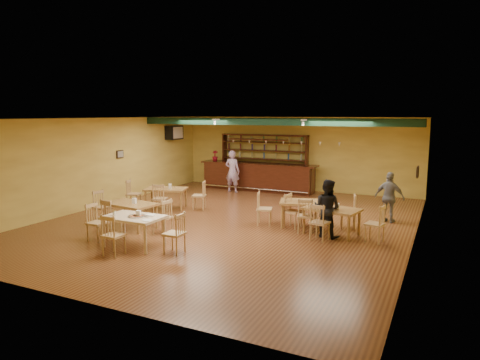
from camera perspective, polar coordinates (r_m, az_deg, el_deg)
The scene contains 23 objects.
floor at distance 12.82m, azimuth -1.15°, elevation -5.46°, with size 12.00×12.00×0.00m, color #582F19.
ceiling_beam at distance 14.98m, azimuth 3.69°, elevation 7.68°, with size 10.00×0.30×0.25m, color black.
track_rail_left at distance 16.27m, azimuth -1.45°, elevation 8.02°, with size 0.05×2.50×0.05m, color silver.
track_rail_right at distance 15.09m, azimuth 9.54°, elevation 7.85°, with size 0.05×2.50×0.05m, color silver.
ac_unit at distance 18.51m, azimuth -8.65°, elevation 6.19°, with size 0.34×0.70×0.48m, color silver.
picture_left at distance 16.13m, azimuth -15.51°, elevation 3.29°, with size 0.04×0.34×0.28m, color black.
picture_right at distance 11.70m, azimuth 22.32°, elevation 0.99°, with size 0.04×0.34×0.28m, color black.
bar_counter at distance 17.86m, azimuth 2.37°, elevation 0.43°, with size 4.92×0.85×1.13m, color #33150A.
back_bar_hutch at distance 18.36m, azimuth 3.15°, elevation 2.46°, with size 3.80×0.40×2.28m, color #33150A.
poinsettia at distance 18.65m, azimuth -3.31°, elevation 3.21°, with size 0.25×0.25×0.44m, color maroon.
dining_table_a at distance 14.72m, azimuth -9.69°, elevation -2.37°, with size 1.35×0.81×0.68m, color brown.
dining_table_b at distance 12.35m, azimuth 8.61°, elevation -4.40°, with size 1.43×0.86×0.71m, color brown.
dining_table_c at distance 12.38m, azimuth -14.14°, elevation -4.55°, with size 1.42×0.85×0.71m, color brown.
dining_table_d at distance 11.65m, azimuth 11.92°, elevation -5.33°, with size 1.40×0.84×0.70m, color brown.
near_table at distance 10.67m, azimuth -13.76°, elevation -6.57°, with size 1.39×0.89×0.74m, color beige.
pizza_tray at distance 10.52m, azimuth -13.42°, elevation -4.65°, with size 0.40×0.40×0.01m, color silver.
parmesan_shaker at distance 10.75m, azimuth -16.19°, elevation -4.22°, with size 0.07×0.07×0.11m, color #EAE5C6.
napkin_stack at distance 10.52m, azimuth -11.69°, elevation -4.55°, with size 0.20×0.15×0.03m, color white.
pizza_server at distance 10.46m, azimuth -12.62°, elevation -4.64°, with size 0.32×0.09×0.00m, color silver.
side_plate at distance 10.10m, azimuth -12.15°, elevation -5.18°, with size 0.22×0.22×0.01m, color white.
patron_bar at distance 17.40m, azimuth -1.01°, elevation 1.15°, with size 0.62×0.40×1.69m, color #7F499E.
patron_right_a at distance 11.31m, azimuth 11.35°, elevation -3.67°, with size 0.73×0.57×1.49m, color black.
patron_right_b at distance 13.30m, azimuth 19.07°, elevation -2.17°, with size 0.86×0.36×1.48m, color slate.
Camera 1 is at (5.60, -11.09, 3.14)m, focal length 32.46 mm.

